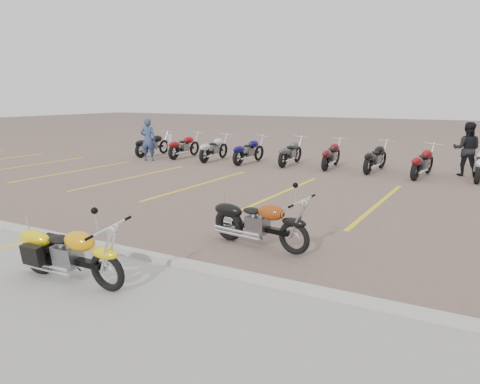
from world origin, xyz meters
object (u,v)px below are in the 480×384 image
object	(u,v)px
yellow_cruiser	(70,255)
bollard	(170,146)
flame_cruiser	(258,224)
person_a	(148,140)
person_b	(467,149)

from	to	relation	value
yellow_cruiser	bollard	world-z (taller)	bollard
flame_cruiser	bollard	xyz separation A→B (m)	(-9.16, 9.28, 0.08)
yellow_cruiser	flame_cruiser	world-z (taller)	flame_cruiser
person_a	person_b	bearing A→B (deg)	169.75
yellow_cruiser	person_a	distance (m)	13.14
person_a	person_b	distance (m)	12.11
person_b	yellow_cruiser	bearing A→B (deg)	70.47
yellow_cruiser	person_b	distance (m)	13.76
person_b	person_a	bearing A→B (deg)	9.84
flame_cruiser	bollard	distance (m)	13.04
yellow_cruiser	bollard	xyz separation A→B (m)	(-7.51, 12.07, 0.09)
yellow_cruiser	person_a	size ratio (longest dim) A/B	1.15
person_a	person_b	world-z (taller)	person_b
flame_cruiser	person_b	distance (m)	10.62
yellow_cruiser	bollard	bearing A→B (deg)	121.30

